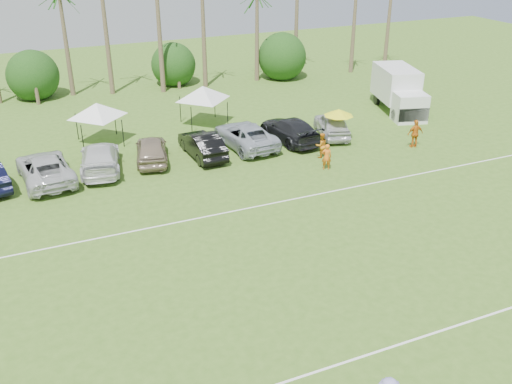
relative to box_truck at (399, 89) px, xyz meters
name	(u,v)px	position (x,y,z in m)	size (l,w,h in m)	color
field_lines	(247,279)	(-19.85, -16.65, -1.77)	(80.00, 12.10, 0.01)	white
palm_tree_4	(50,8)	(-23.85, 13.35, 5.71)	(2.40, 2.40, 8.90)	brown
bush_tree_1	(34,80)	(-25.85, 14.35, 0.03)	(4.00, 4.00, 4.00)	brown
bush_tree_2	(175,66)	(-13.85, 14.35, 0.03)	(4.00, 4.00, 4.00)	brown
bush_tree_3	(276,56)	(-3.85, 14.35, 0.03)	(4.00, 4.00, 4.00)	brown
sideline_player_a	(327,157)	(-10.92, -7.77, -0.95)	(0.60, 0.39, 1.63)	orange
sideline_player_b	(321,145)	(-10.25, -5.96, -0.96)	(0.79, 0.62, 1.62)	orange
sideline_player_c	(415,134)	(-3.68, -6.89, -0.82)	(1.11, 0.46, 1.89)	orange
box_truck	(399,89)	(0.00, 0.00, 0.00)	(4.05, 6.84, 3.31)	white
canopy_tent_left	(96,103)	(-22.71, 2.27, 1.04)	(4.05, 4.05, 3.28)	black
canopy_tent_right	(203,86)	(-15.06, 3.02, 1.15)	(4.22, 4.22, 3.42)	black
market_umbrella	(339,112)	(-7.74, -3.77, 0.25)	(2.02, 2.02, 2.25)	black
parked_car_2	(45,168)	(-26.69, -2.76, -0.97)	(2.67, 5.79, 1.61)	silver
parked_car_3	(100,158)	(-23.51, -2.43, -0.97)	(2.26, 5.55, 1.61)	silver
parked_car_4	(151,149)	(-20.32, -2.31, -0.97)	(1.90, 4.73, 1.61)	gray
parked_car_5	(202,144)	(-17.13, -2.77, -0.97)	(1.70, 4.89, 1.61)	black
parked_car_6	(245,135)	(-13.94, -2.28, -0.97)	(2.67, 5.79, 1.61)	#A7AEB7
parked_car_7	(290,130)	(-10.75, -2.50, -0.97)	(2.26, 5.55, 1.61)	black
parked_car_8	(332,124)	(-7.57, -2.71, -0.97)	(1.90, 4.73, 1.61)	silver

